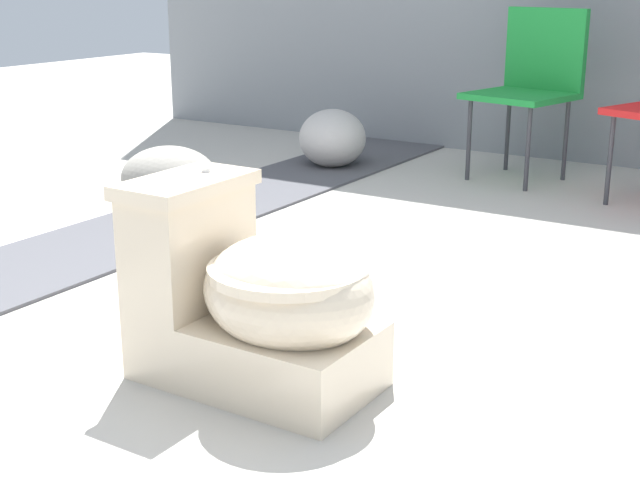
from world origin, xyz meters
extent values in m
plane|color=#B7B2A8|center=(0.00, 0.00, 0.00)|extent=(14.00, 14.00, 0.00)
cube|color=#4C4C51|center=(-1.16, 0.50, 0.01)|extent=(0.56, 8.00, 0.01)
cube|color=beige|center=(0.05, -0.16, 0.09)|extent=(0.60, 0.34, 0.17)
ellipsoid|color=beige|center=(0.15, -0.16, 0.26)|extent=(0.44, 0.36, 0.28)
cylinder|color=beige|center=(0.15, -0.16, 0.32)|extent=(0.39, 0.39, 0.03)
cube|color=beige|center=(-0.16, -0.16, 0.32)|extent=(0.18, 0.34, 0.30)
cube|color=beige|center=(-0.16, -0.16, 0.49)|extent=(0.21, 0.37, 0.04)
cylinder|color=silver|center=(-0.16, -0.08, 0.51)|extent=(0.02, 0.02, 0.01)
cube|color=#1E8C38|center=(-0.21, 2.40, 0.42)|extent=(0.53, 0.53, 0.03)
cube|color=#1E8C38|center=(-0.17, 2.60, 0.64)|extent=(0.44, 0.14, 0.40)
cylinder|color=#38383D|center=(-0.09, 2.20, 0.20)|extent=(0.02, 0.02, 0.40)
cylinder|color=#38383D|center=(-0.42, 2.28, 0.20)|extent=(0.02, 0.02, 0.40)
cylinder|color=#38383D|center=(-0.01, 2.53, 0.20)|extent=(0.02, 0.02, 0.40)
cylinder|color=#38383D|center=(-0.34, 2.61, 0.20)|extent=(0.02, 0.02, 0.40)
cylinder|color=#38383D|center=(0.31, 2.14, 0.20)|extent=(0.02, 0.02, 0.40)
ellipsoid|color=gray|center=(-1.29, 1.03, 0.14)|extent=(0.49, 0.45, 0.28)
ellipsoid|color=#B7B2AD|center=(-1.16, 2.19, 0.15)|extent=(0.53, 0.56, 0.31)
camera|label=1|loc=(1.29, -1.83, 1.00)|focal=50.00mm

